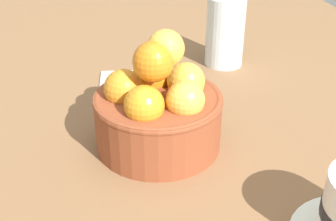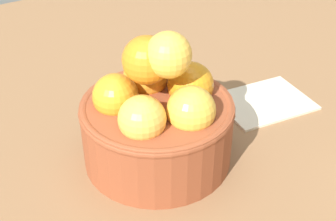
{
  "view_description": "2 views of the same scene",
  "coord_description": "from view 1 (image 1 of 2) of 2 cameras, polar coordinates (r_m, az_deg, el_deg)",
  "views": [
    {
      "loc": [
        45.31,
        -8.76,
        31.25
      ],
      "look_at": [
        1.87,
        0.79,
        5.74
      ],
      "focal_mm": 48.03,
      "sensor_mm": 36.0,
      "label": 1
    },
    {
      "loc": [
        19.79,
        32.54,
        31.84
      ],
      "look_at": [
        -0.31,
        1.5,
        6.67
      ],
      "focal_mm": 50.3,
      "sensor_mm": 36.0,
      "label": 2
    }
  ],
  "objects": [
    {
      "name": "folded_napkin",
      "position": [
        0.69,
        -5.27,
        3.24
      ],
      "size": [
        11.92,
        9.73,
        0.6
      ],
      "primitive_type": "cube",
      "rotation": [
        0.0,
        0.0,
        -0.14
      ],
      "color": "beige",
      "rests_on": "ground_plane"
    },
    {
      "name": "ground_plane",
      "position": [
        0.57,
        -1.19,
        -5.64
      ],
      "size": [
        145.3,
        103.32,
        3.24
      ],
      "primitive_type": "cube",
      "color": "brown"
    },
    {
      "name": "terracotta_bowl",
      "position": [
        0.53,
        -1.27,
        0.3
      ],
      "size": [
        15.28,
        15.28,
        14.48
      ],
      "color": "brown",
      "rests_on": "ground_plane"
    },
    {
      "name": "water_glass",
      "position": [
        0.76,
        7.25,
        9.91
      ],
      "size": [
        6.34,
        6.34,
        11.47
      ],
      "primitive_type": "cylinder",
      "color": "silver",
      "rests_on": "ground_plane"
    }
  ]
}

